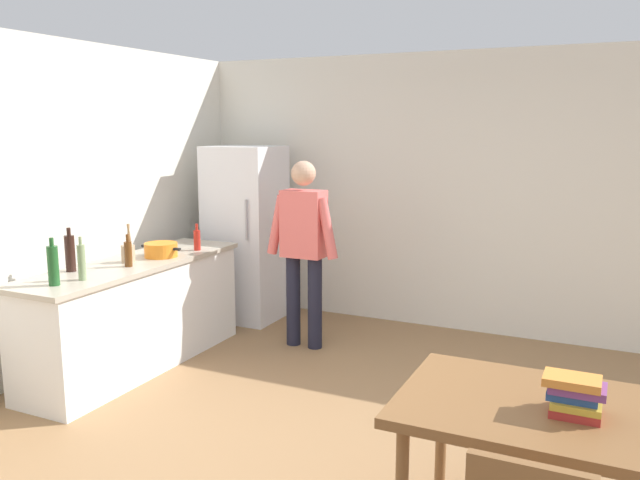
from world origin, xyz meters
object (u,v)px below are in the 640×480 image
at_px(bottle_beer_brown, 128,254).
at_px(book_stack, 575,396).
at_px(bottle_wine_green, 53,265).
at_px(bottle_vinegar_tall, 82,262).
at_px(utensil_jar, 128,253).
at_px(bottle_sauce_red, 197,240).
at_px(bottle_wine_dark, 70,253).
at_px(dining_table, 554,423).
at_px(refrigerator, 246,233).
at_px(person, 304,242).
at_px(cooking_pot, 161,250).

height_order(bottle_beer_brown, book_stack, bottle_beer_brown).
bearing_deg(bottle_wine_green, bottle_vinegar_tall, 73.28).
distance_m(utensil_jar, bottle_sauce_red, 0.70).
xyz_separation_m(bottle_wine_green, bottle_sauce_red, (0.14, 1.49, -0.05)).
bearing_deg(bottle_wine_green, bottle_wine_dark, 121.73).
relative_size(dining_table, bottle_wine_dark, 4.12).
bearing_deg(bottle_wine_green, refrigerator, 88.75).
relative_size(bottle_beer_brown, bottle_wine_green, 0.76).
height_order(refrigerator, bottle_wine_green, refrigerator).
height_order(bottle_wine_dark, book_stack, bottle_wine_dark).
bearing_deg(person, bottle_beer_brown, -128.40).
relative_size(bottle_sauce_red, bottle_wine_dark, 0.71).
height_order(dining_table, cooking_pot, cooking_pot).
relative_size(cooking_pot, bottle_wine_green, 1.18).
bearing_deg(bottle_vinegar_tall, bottle_wine_dark, 149.26).
bearing_deg(book_stack, bottle_beer_brown, 163.73).
xyz_separation_m(refrigerator, person, (0.95, -0.55, 0.08)).
height_order(bottle_wine_green, bottle_wine_dark, same).
bearing_deg(cooking_pot, dining_table, -22.39).
height_order(refrigerator, dining_table, refrigerator).
relative_size(refrigerator, book_stack, 6.89).
bearing_deg(dining_table, bottle_sauce_red, 151.57).
distance_m(person, cooking_pot, 1.24).
height_order(cooking_pot, bottle_wine_green, bottle_wine_green).
xyz_separation_m(person, bottle_vinegar_tall, (-0.94, -1.69, 0.06)).
xyz_separation_m(utensil_jar, bottle_sauce_red, (0.20, 0.67, 0.02)).
relative_size(person, bottle_beer_brown, 6.54).
relative_size(person, bottle_vinegar_tall, 5.31).
xyz_separation_m(dining_table, cooking_pot, (-3.32, 1.37, 0.29)).
distance_m(cooking_pot, utensil_jar, 0.31).
height_order(person, bottle_wine_green, person).
height_order(utensil_jar, bottle_wine_green, bottle_wine_green).
relative_size(bottle_beer_brown, book_stack, 1.00).
bearing_deg(refrigerator, bottle_wine_dark, -97.86).
relative_size(refrigerator, utensil_jar, 5.62).
relative_size(utensil_jar, bottle_vinegar_tall, 1.00).
distance_m(refrigerator, utensil_jar, 1.63).
distance_m(bottle_sauce_red, book_stack, 3.75).
bearing_deg(refrigerator, bottle_beer_brown, -90.06).
relative_size(dining_table, bottle_sauce_red, 5.83).
bearing_deg(dining_table, bottle_vinegar_tall, 172.19).
height_order(refrigerator, utensil_jar, refrigerator).
relative_size(person, dining_table, 1.21).
xyz_separation_m(bottle_wine_green, bottle_wine_dark, (-0.23, 0.38, 0.00)).
height_order(bottle_beer_brown, bottle_sauce_red, bottle_beer_brown).
relative_size(cooking_pot, bottle_wine_dark, 1.18).
relative_size(dining_table, bottle_vinegar_tall, 4.37).
xyz_separation_m(bottle_wine_green, book_stack, (3.44, -0.29, -0.21)).
distance_m(bottle_wine_green, bottle_sauce_red, 1.50).
xyz_separation_m(dining_table, utensil_jar, (-3.42, 1.07, 0.31)).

